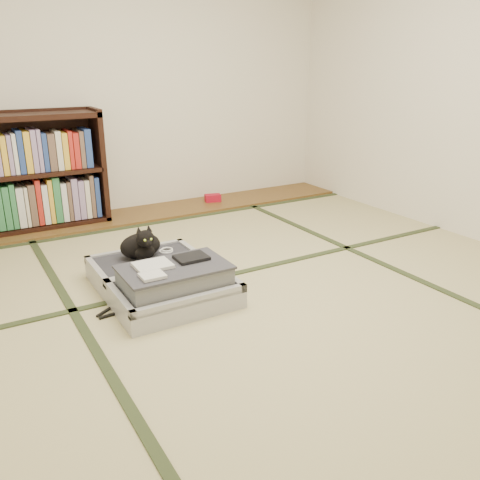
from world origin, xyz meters
TOP-DOWN VIEW (x-y plane):
  - floor at (0.00, 0.00)m, footprint 4.50×4.50m
  - wood_strip at (0.00, 2.00)m, footprint 4.00×0.50m
  - red_item at (0.72, 2.03)m, footprint 0.17×0.12m
  - room_shell at (0.00, 0.00)m, footprint 4.50×4.50m
  - tatami_borders at (0.00, 0.49)m, footprint 4.00×4.50m
  - bookcase at (-1.07, 2.07)m, footprint 1.50×0.34m
  - suitcase at (-0.48, 0.35)m, footprint 0.67×0.90m
  - cat at (-0.49, 0.65)m, footprint 0.30×0.30m
  - cable_coil at (-0.31, 0.69)m, footprint 0.09×0.09m
  - hanger at (-0.71, 0.28)m, footprint 0.39×0.20m

SIDE VIEW (x-z plane):
  - floor at x=0.00m, z-range 0.00..0.00m
  - tatami_borders at x=0.00m, z-range 0.00..0.01m
  - hanger at x=-0.71m, z-range 0.00..0.01m
  - wood_strip at x=0.00m, z-range 0.00..0.02m
  - red_item at x=0.72m, z-range 0.02..0.09m
  - suitcase at x=-0.48m, z-range -0.04..0.23m
  - cable_coil at x=-0.31m, z-range 0.13..0.15m
  - cat at x=-0.49m, z-range 0.10..0.34m
  - bookcase at x=-1.07m, z-range -0.03..0.93m
  - room_shell at x=0.00m, z-range -0.79..3.71m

